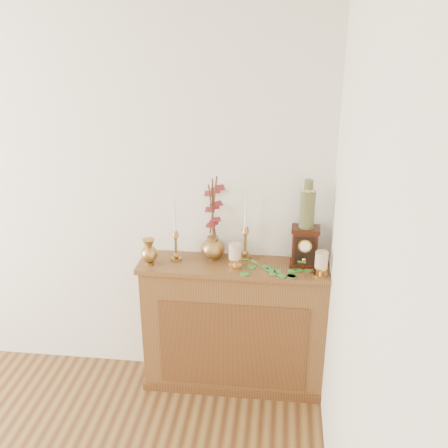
# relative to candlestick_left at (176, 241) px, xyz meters

# --- Properties ---
(console_shelf) EXTENTS (1.24, 0.34, 0.93)m
(console_shelf) POSITION_rel_candlestick_left_xyz_m (0.38, -0.01, -0.63)
(console_shelf) COLOR brown
(console_shelf) RESTS_ON ground
(candlestick_left) EXTENTS (0.07, 0.07, 0.42)m
(candlestick_left) POSITION_rel_candlestick_left_xyz_m (0.00, 0.00, 0.00)
(candlestick_left) COLOR #A18140
(candlestick_left) RESTS_ON console_shelf
(candlestick_center) EXTENTS (0.08, 0.08, 0.46)m
(candlestick_center) POSITION_rel_candlestick_left_xyz_m (0.44, 0.08, 0.01)
(candlestick_center) COLOR #A18140
(candlestick_center) RESTS_ON console_shelf
(bud_vase) EXTENTS (0.11, 0.11, 0.17)m
(bud_vase) POSITION_rel_candlestick_left_xyz_m (-0.16, -0.08, -0.05)
(bud_vase) COLOR #A18140
(bud_vase) RESTS_ON console_shelf
(ginger_jar) EXTENTS (0.24, 0.25, 0.58)m
(ginger_jar) POSITION_rel_candlestick_left_xyz_m (0.24, 0.09, 0.12)
(ginger_jar) COLOR #A18140
(ginger_jar) RESTS_ON console_shelf
(pillar_candle_left) EXTENTS (0.09, 0.09, 0.17)m
(pillar_candle_left) POSITION_rel_candlestick_left_xyz_m (0.39, -0.05, -0.05)
(pillar_candle_left) COLOR gold
(pillar_candle_left) RESTS_ON console_shelf
(pillar_candle_right) EXTENTS (0.09, 0.09, 0.17)m
(pillar_candle_right) POSITION_rel_candlestick_left_xyz_m (0.92, -0.11, -0.05)
(pillar_candle_right) COLOR gold
(pillar_candle_right) RESTS_ON console_shelf
(ivy_garland) EXTENTS (0.51, 0.23, 0.09)m
(ivy_garland) POSITION_rel_candlestick_left_xyz_m (0.66, -0.06, -0.13)
(ivy_garland) COLOR #31702A
(ivy_garland) RESTS_ON console_shelf
(mantel_clock) EXTENTS (0.18, 0.13, 0.26)m
(mantel_clock) POSITION_rel_candlestick_left_xyz_m (0.82, 0.02, -0.01)
(mantel_clock) COLOR #32110A
(mantel_clock) RESTS_ON console_shelf
(ceramic_vase) EXTENTS (0.09, 0.09, 0.30)m
(ceramic_vase) POSITION_rel_candlestick_left_xyz_m (0.82, 0.02, 0.26)
(ceramic_vase) COLOR #1A3525
(ceramic_vase) RESTS_ON mantel_clock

